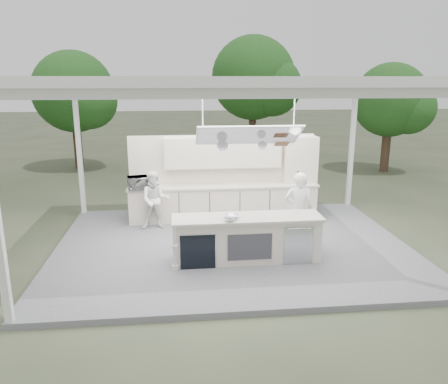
{
  "coord_description": "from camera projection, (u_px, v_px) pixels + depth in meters",
  "views": [
    {
      "loc": [
        -1.19,
        -9.37,
        3.83
      ],
      "look_at": [
        -0.15,
        0.4,
        1.27
      ],
      "focal_mm": 35.0,
      "sensor_mm": 36.0,
      "label": 1
    }
  ],
  "objects": [
    {
      "name": "bowl_large",
      "position": [
        231.0,
        217.0,
        8.88
      ],
      "size": [
        0.28,
        0.28,
        0.07
      ],
      "primitive_type": "imported",
      "rotation": [
        0.0,
        0.0,
        -0.01
      ],
      "color": "silver",
      "rests_on": "demo_island"
    },
    {
      "name": "stage_deck",
      "position": [
        232.0,
        247.0,
        10.09
      ],
      "size": [
        8.0,
        6.0,
        0.12
      ],
      "primitive_type": "cube",
      "color": "slate",
      "rests_on": "ground"
    },
    {
      "name": "ground",
      "position": [
        232.0,
        249.0,
        10.11
      ],
      "size": [
        90.0,
        90.0,
        0.0
      ],
      "primitive_type": "plane",
      "color": "#4B5238",
      "rests_on": "ground"
    },
    {
      "name": "head_chef",
      "position": [
        298.0,
        210.0,
        9.73
      ],
      "size": [
        0.7,
        0.53,
        1.73
      ],
      "primitive_type": "imported",
      "rotation": [
        0.0,
        0.0,
        2.95
      ],
      "color": "white",
      "rests_on": "stage_deck"
    },
    {
      "name": "tree_cluster",
      "position": [
        201.0,
        91.0,
        18.66
      ],
      "size": [
        19.55,
        9.4,
        5.85
      ],
      "color": "#443122",
      "rests_on": "ground"
    },
    {
      "name": "tent",
      "position": [
        233.0,
        84.0,
        9.16
      ],
      "size": [
        8.2,
        6.2,
        3.86
      ],
      "color": "white",
      "rests_on": "ground"
    },
    {
      "name": "back_wall_unit",
      "position": [
        239.0,
        164.0,
        11.79
      ],
      "size": [
        5.05,
        0.48,
        2.25
      ],
      "color": "beige",
      "rests_on": "stage_deck"
    },
    {
      "name": "bowl_small",
      "position": [
        229.0,
        219.0,
        8.7
      ],
      "size": [
        0.23,
        0.23,
        0.07
      ],
      "primitive_type": "imported",
      "rotation": [
        0.0,
        0.0,
        0.02
      ],
      "color": "silver",
      "rests_on": "demo_island"
    },
    {
      "name": "demo_island",
      "position": [
        246.0,
        238.0,
        9.1
      ],
      "size": [
        3.1,
        0.79,
        0.95
      ],
      "color": "beige",
      "rests_on": "stage_deck"
    },
    {
      "name": "toaster_oven",
      "position": [
        139.0,
        183.0,
        11.21
      ],
      "size": [
        0.65,
        0.5,
        0.33
      ],
      "primitive_type": "imported",
      "rotation": [
        0.0,
        0.0,
        0.19
      ],
      "color": "silver",
      "rests_on": "back_counter"
    },
    {
      "name": "sous_chef",
      "position": [
        155.0,
        200.0,
        10.97
      ],
      "size": [
        0.74,
        0.59,
        1.49
      ],
      "primitive_type": "imported",
      "rotation": [
        0.0,
        0.0,
        0.04
      ],
      "color": "white",
      "rests_on": "stage_deck"
    },
    {
      "name": "back_counter",
      "position": [
        224.0,
        202.0,
        11.78
      ],
      "size": [
        5.08,
        0.72,
        0.95
      ],
      "color": "beige",
      "rests_on": "stage_deck"
    }
  ]
}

